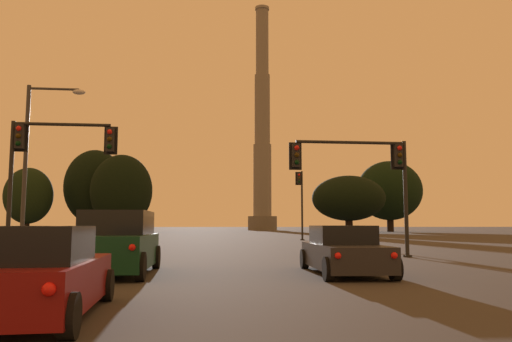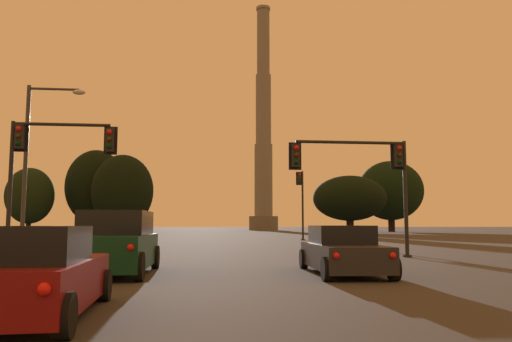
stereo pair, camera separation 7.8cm
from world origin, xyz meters
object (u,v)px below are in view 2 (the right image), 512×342
at_px(sedan_right_lane_front, 342,251).
at_px(traffic_light_overhead_right, 365,167).
at_px(street_lamp, 35,150).
at_px(traffic_light_overhead_left, 47,154).
at_px(suv_left_lane_front, 117,244).
at_px(smokestack, 263,141).
at_px(hatchback_left_lane_second, 32,276).
at_px(traffic_light_far_right, 301,195).

xyz_separation_m(sedan_right_lane_front, traffic_light_overhead_right, (3.16, 7.10, 3.37)).
height_order(traffic_light_overhead_right, street_lamp, street_lamp).
bearing_deg(traffic_light_overhead_left, traffic_light_overhead_right, -1.23).
distance_m(suv_left_lane_front, traffic_light_overhead_right, 12.23).
bearing_deg(street_lamp, traffic_light_overhead_right, -12.80).
height_order(suv_left_lane_front, smokestack, smokestack).
relative_size(suv_left_lane_front, sedan_right_lane_front, 1.03).
relative_size(sedan_right_lane_front, smokestack, 0.08).
bearing_deg(suv_left_lane_front, hatchback_left_lane_second, -90.18).
relative_size(traffic_light_overhead_right, traffic_light_far_right, 0.86).
distance_m(suv_left_lane_front, smokestack, 115.20).
relative_size(suv_left_lane_front, traffic_light_overhead_left, 0.84).
xyz_separation_m(traffic_light_far_right, traffic_light_overhead_left, (-15.92, -24.03, 0.24)).
xyz_separation_m(suv_left_lane_front, street_lamp, (-5.72, 10.09, 4.21)).
relative_size(traffic_light_far_right, traffic_light_overhead_left, 1.10).
relative_size(street_lamp, smokestack, 0.14).
relative_size(hatchback_left_lane_second, smokestack, 0.07).
bearing_deg(hatchback_left_lane_second, sedan_right_lane_front, 41.27).
relative_size(sedan_right_lane_front, traffic_light_far_right, 0.74).
distance_m(sedan_right_lane_front, traffic_light_far_right, 32.03).
bearing_deg(hatchback_left_lane_second, traffic_light_overhead_left, 104.19).
bearing_deg(street_lamp, suv_left_lane_front, -60.45).
bearing_deg(sedan_right_lane_front, traffic_light_overhead_right, 68.53).
bearing_deg(traffic_light_overhead_left, smokestack, 78.01).
bearing_deg(smokestack, hatchback_left_lane_second, -98.72).
bearing_deg(sedan_right_lane_front, street_lamp, 141.91).
distance_m(street_lamp, smokestack, 105.78).
distance_m(sedan_right_lane_front, smokestack, 114.92).
bearing_deg(traffic_light_overhead_right, hatchback_left_lane_second, -126.35).
distance_m(suv_left_lane_front, sedan_right_lane_front, 6.70).
xyz_separation_m(suv_left_lane_front, sedan_right_lane_front, (6.68, -0.54, -0.23)).
bearing_deg(traffic_light_overhead_left, sedan_right_lane_front, -34.27).
height_order(traffic_light_far_right, street_lamp, street_lamp).
distance_m(sedan_right_lane_front, traffic_light_overhead_left, 13.68).
bearing_deg(street_lamp, traffic_light_overhead_left, -64.55).
relative_size(traffic_light_overhead_right, traffic_light_overhead_left, 0.94).
bearing_deg(traffic_light_overhead_left, suv_left_lane_front, -58.62).
distance_m(hatchback_left_lane_second, street_lamp, 18.51).
bearing_deg(hatchback_left_lane_second, traffic_light_overhead_right, 51.49).
bearing_deg(smokestack, suv_left_lane_front, -99.19).
bearing_deg(hatchback_left_lane_second, traffic_light_far_right, 70.45).
relative_size(traffic_light_far_right, smokestack, 0.11).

